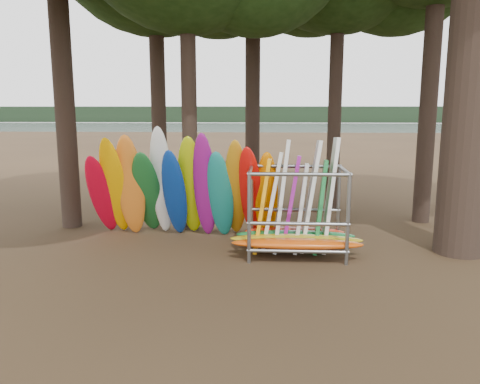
{
  "coord_description": "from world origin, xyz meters",
  "views": [
    {
      "loc": [
        0.23,
        -10.44,
        3.55
      ],
      "look_at": [
        -0.49,
        1.5,
        1.4
      ],
      "focal_mm": 35.0,
      "sensor_mm": 36.0,
      "label": 1
    }
  ],
  "objects": [
    {
      "name": "ground",
      "position": [
        0.0,
        0.0,
        0.0
      ],
      "size": [
        120.0,
        120.0,
        0.0
      ],
      "primitive_type": "plane",
      "color": "#47331E",
      "rests_on": "ground"
    },
    {
      "name": "lake",
      "position": [
        0.0,
        60.0,
        0.0
      ],
      "size": [
        160.0,
        160.0,
        0.0
      ],
      "primitive_type": "plane",
      "color": "gray",
      "rests_on": "ground"
    },
    {
      "name": "far_shore",
      "position": [
        0.0,
        110.0,
        2.0
      ],
      "size": [
        160.0,
        4.0,
        4.0
      ],
      "primitive_type": "cube",
      "color": "black",
      "rests_on": "ground"
    },
    {
      "name": "kayak_row",
      "position": [
        -2.15,
        1.95,
        1.35
      ],
      "size": [
        5.21,
        2.14,
        3.23
      ],
      "color": "red",
      "rests_on": "ground"
    },
    {
      "name": "storage_rack",
      "position": [
        0.93,
        0.73,
        0.99
      ],
      "size": [
        3.22,
        1.63,
        2.88
      ],
      "color": "slate",
      "rests_on": "ground"
    }
  ]
}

